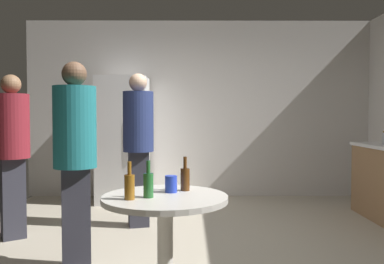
{
  "coord_description": "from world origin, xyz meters",
  "views": [
    {
      "loc": [
        -0.16,
        -3.52,
        1.24
      ],
      "look_at": [
        -0.14,
        0.46,
        1.08
      ],
      "focal_mm": 37.12,
      "sensor_mm": 36.0,
      "label": 1
    }
  ],
  "objects": [
    {
      "name": "refrigerator",
      "position": [
        -1.13,
        2.2,
        0.9
      ],
      "size": [
        0.7,
        0.68,
        1.8
      ],
      "color": "white",
      "rests_on": "ground_plane"
    },
    {
      "name": "plastic_cup_blue",
      "position": [
        -0.29,
        -0.92,
        0.79
      ],
      "size": [
        0.08,
        0.08,
        0.11
      ],
      "primitive_type": "cylinder",
      "color": "blue",
      "rests_on": "foreground_table"
    },
    {
      "name": "person_in_teal_shirt",
      "position": [
        -1.08,
        -0.34,
        0.98
      ],
      "size": [
        0.43,
        0.43,
        1.67
      ],
      "rotation": [
        0.0,
        0.0,
        -1.24
      ],
      "color": "#2D2D38",
      "rests_on": "ground_plane"
    },
    {
      "name": "ground_plane",
      "position": [
        0.0,
        0.0,
        -0.05
      ],
      "size": [
        5.2,
        5.2,
        0.1
      ],
      "primitive_type": "cube",
      "color": "#B2A893"
    },
    {
      "name": "beer_bottle_brown",
      "position": [
        -0.19,
        -0.85,
        0.82
      ],
      "size": [
        0.06,
        0.06,
        0.23
      ],
      "color": "#593314",
      "rests_on": "foreground_table"
    },
    {
      "name": "foreground_table",
      "position": [
        -0.32,
        -1.03,
        0.63
      ],
      "size": [
        0.8,
        0.8,
        0.73
      ],
      "color": "beige",
      "rests_on": "ground_plane"
    },
    {
      "name": "person_in_navy_shirt",
      "position": [
        -0.74,
        0.91,
        1.0
      ],
      "size": [
        0.41,
        0.41,
        1.71
      ],
      "rotation": [
        0.0,
        0.0,
        -1.32
      ],
      "color": "#2D2D38",
      "rests_on": "ground_plane"
    },
    {
      "name": "beer_bottle_green",
      "position": [
        -0.42,
        -1.08,
        0.82
      ],
      "size": [
        0.06,
        0.06,
        0.23
      ],
      "color": "#26662D",
      "rests_on": "foreground_table"
    },
    {
      "name": "person_in_maroon_shirt",
      "position": [
        -1.95,
        0.47,
        0.97
      ],
      "size": [
        0.47,
        0.47,
        1.65
      ],
      "rotation": [
        0.0,
        0.0,
        -0.97
      ],
      "color": "#2D2D38",
      "rests_on": "ground_plane"
    },
    {
      "name": "beer_bottle_amber",
      "position": [
        -0.52,
        -1.14,
        0.82
      ],
      "size": [
        0.06,
        0.06,
        0.23
      ],
      "color": "#8C5919",
      "rests_on": "foreground_table"
    },
    {
      "name": "wall_back",
      "position": [
        0.0,
        2.63,
        1.35
      ],
      "size": [
        5.32,
        0.06,
        2.7
      ],
      "primitive_type": "cube",
      "color": "silver",
      "rests_on": "ground_plane"
    }
  ]
}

